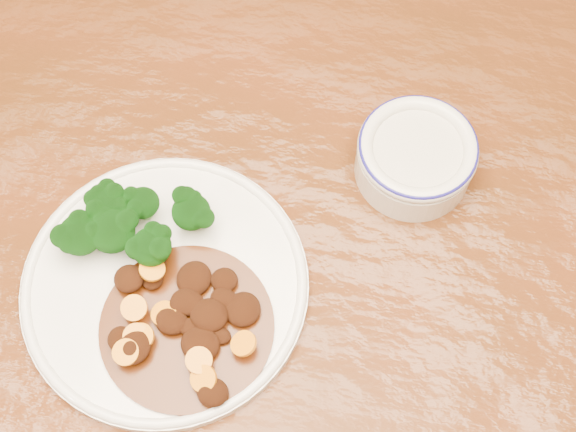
# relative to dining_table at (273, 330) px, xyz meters

# --- Properties ---
(dining_table) EXTENTS (1.60, 1.07, 0.75)m
(dining_table) POSITION_rel_dining_table_xyz_m (0.00, 0.00, 0.00)
(dining_table) COLOR #5A260F
(dining_table) RESTS_ON ground
(dinner_plate) EXTENTS (0.28, 0.28, 0.02)m
(dinner_plate) POSITION_rel_dining_table_xyz_m (-0.10, -0.01, 0.09)
(dinner_plate) COLOR white
(dinner_plate) RESTS_ON dining_table
(broccoli_florets) EXTENTS (0.13, 0.09, 0.05)m
(broccoli_florets) POSITION_rel_dining_table_xyz_m (-0.15, 0.03, 0.12)
(broccoli_florets) COLOR #75A153
(broccoli_florets) RESTS_ON dinner_plate
(mince_stew) EXTENTS (0.16, 0.16, 0.03)m
(mince_stew) POSITION_rel_dining_table_xyz_m (-0.07, -0.04, 0.10)
(mince_stew) COLOR #461E07
(mince_stew) RESTS_ON dinner_plate
(dip_bowl) EXTENTS (0.12, 0.12, 0.05)m
(dip_bowl) POSITION_rel_dining_table_xyz_m (0.10, 0.18, 0.11)
(dip_bowl) COLOR beige
(dip_bowl) RESTS_ON dining_table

